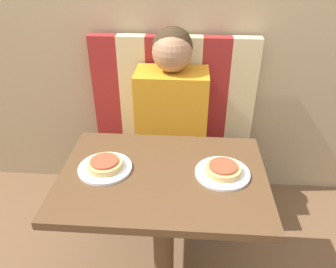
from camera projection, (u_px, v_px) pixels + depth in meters
booth_seat at (171, 178)px, 2.16m from camera, size 1.00×0.45×0.45m
booth_backrest at (174, 89)px, 2.03m from camera, size 1.00×0.08×0.66m
dining_table at (163, 195)px, 1.43m from camera, size 0.87×0.62×0.73m
person at (172, 96)px, 1.86m from camera, size 0.40×0.26×0.75m
plate_left at (105, 168)px, 1.40m from camera, size 0.23×0.23×0.01m
plate_right at (222, 173)px, 1.37m from camera, size 0.23×0.23×0.01m
pizza_left at (105, 164)px, 1.38m from camera, size 0.15×0.15×0.03m
pizza_right at (223, 169)px, 1.35m from camera, size 0.15×0.15×0.03m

